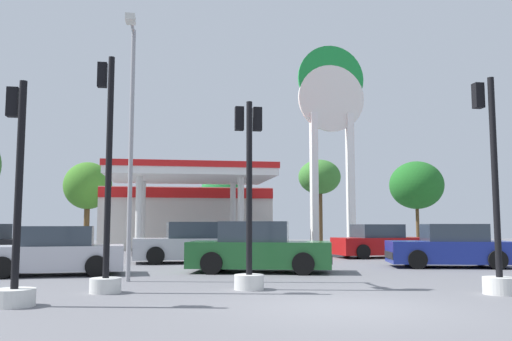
# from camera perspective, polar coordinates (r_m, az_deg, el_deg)

# --- Properties ---
(ground_plane) EXTENTS (90.00, 90.00, 0.00)m
(ground_plane) POSITION_cam_1_polar(r_m,az_deg,el_deg) (10.19, 9.13, -14.13)
(ground_plane) COLOR slate
(ground_plane) RESTS_ON ground
(gas_station) EXTENTS (10.29, 12.69, 4.54)m
(gas_station) POSITION_cam_1_polar(r_m,az_deg,el_deg) (34.11, -7.42, -4.60)
(gas_station) COLOR beige
(gas_station) RESTS_ON ground
(station_pole_sign) EXTENTS (4.14, 0.56, 12.57)m
(station_pole_sign) POSITION_cam_1_polar(r_m,az_deg,el_deg) (33.38, 8.02, 5.54)
(station_pole_sign) COLOR white
(station_pole_sign) RESTS_ON ground
(car_0) EXTENTS (4.55, 2.71, 1.52)m
(car_0) POSITION_cam_1_polar(r_m,az_deg,el_deg) (20.36, 19.95, -7.71)
(car_0) COLOR black
(car_0) RESTS_ON ground
(car_1) EXTENTS (4.60, 2.27, 1.61)m
(car_1) POSITION_cam_1_polar(r_m,az_deg,el_deg) (21.69, -6.93, -7.77)
(car_1) COLOR black
(car_1) RESTS_ON ground
(car_2) EXTENTS (4.39, 2.26, 1.52)m
(car_2) POSITION_cam_1_polar(r_m,az_deg,el_deg) (25.44, 13.04, -7.46)
(car_2) COLOR black
(car_2) RESTS_ON ground
(car_3) EXTENTS (4.79, 2.91, 1.60)m
(car_3) POSITION_cam_1_polar(r_m,az_deg,el_deg) (17.20, 0.30, -8.35)
(car_3) COLOR black
(car_3) RESTS_ON ground
(car_6) EXTENTS (4.20, 2.15, 1.45)m
(car_6) POSITION_cam_1_polar(r_m,az_deg,el_deg) (17.28, -20.62, -8.19)
(car_6) COLOR black
(car_6) RESTS_ON ground
(traffic_signal_0) EXTENTS (0.69, 0.70, 5.32)m
(traffic_signal_0) POSITION_cam_1_polar(r_m,az_deg,el_deg) (12.45, -15.63, -4.86)
(traffic_signal_0) COLOR silver
(traffic_signal_0) RESTS_ON ground
(traffic_signal_1) EXTENTS (0.71, 0.71, 4.78)m
(traffic_signal_1) POSITION_cam_1_polar(r_m,az_deg,el_deg) (12.89, 24.13, -6.01)
(traffic_signal_1) COLOR silver
(traffic_signal_1) RESTS_ON ground
(traffic_signal_2) EXTENTS (0.76, 0.76, 4.23)m
(traffic_signal_2) POSITION_cam_1_polar(r_m,az_deg,el_deg) (11.00, -24.22, -7.14)
(traffic_signal_2) COLOR silver
(traffic_signal_2) RESTS_ON ground
(traffic_signal_3) EXTENTS (0.69, 0.70, 4.42)m
(traffic_signal_3) POSITION_cam_1_polar(r_m,az_deg,el_deg) (12.64, -0.76, -5.37)
(traffic_signal_3) COLOR silver
(traffic_signal_3) RESTS_ON ground
(tree_1) EXTENTS (3.36, 3.36, 5.94)m
(tree_1) POSITION_cam_1_polar(r_m,az_deg,el_deg) (39.92, -17.45, -1.59)
(tree_1) COLOR brown
(tree_1) RESTS_ON ground
(tree_2) EXTENTS (3.15, 3.15, 5.45)m
(tree_2) POSITION_cam_1_polar(r_m,az_deg,el_deg) (39.96, -3.63, -2.28)
(tree_2) COLOR brown
(tree_2) RESTS_ON ground
(tree_3) EXTENTS (3.14, 3.14, 6.34)m
(tree_3) POSITION_cam_1_polar(r_m,az_deg,el_deg) (40.18, 6.76, -0.77)
(tree_3) COLOR brown
(tree_3) RESTS_ON ground
(tree_4) EXTENTS (4.15, 4.15, 6.43)m
(tree_4) POSITION_cam_1_polar(r_m,az_deg,el_deg) (43.50, 16.68, -1.51)
(tree_4) COLOR brown
(tree_4) RESTS_ON ground
(corner_streetlamp) EXTENTS (0.24, 1.48, 6.86)m
(corner_streetlamp) POSITION_cam_1_polar(r_m,az_deg,el_deg) (14.80, -13.15, 4.64)
(corner_streetlamp) COLOR gray
(corner_streetlamp) RESTS_ON ground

